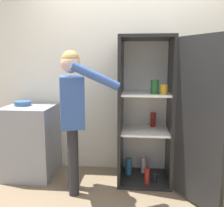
{
  "coord_description": "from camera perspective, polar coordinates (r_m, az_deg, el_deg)",
  "views": [
    {
      "loc": [
        0.09,
        -2.45,
        1.44
      ],
      "look_at": [
        -0.21,
        0.63,
        0.94
      ],
      "focal_mm": 42.0,
      "sensor_mm": 36.0,
      "label": 1
    }
  ],
  "objects": [
    {
      "name": "ground_plane",
      "position": [
        2.84,
        3.27,
        -21.37
      ],
      "size": [
        12.0,
        12.0,
        0.0
      ],
      "primitive_type": "plane",
      "color": "#7A664C"
    },
    {
      "name": "bowl",
      "position": [
        3.45,
        -18.86,
        0.02
      ],
      "size": [
        0.2,
        0.2,
        0.06
      ],
      "color": "#335B8E",
      "rests_on": "counter"
    },
    {
      "name": "refrigerator",
      "position": [
        3.06,
        9.51,
        -2.08
      ],
      "size": [
        1.0,
        1.11,
        1.72
      ],
      "color": "black",
      "rests_on": "ground_plane"
    },
    {
      "name": "wall_back",
      "position": [
        3.43,
        4.18,
        6.34
      ],
      "size": [
        7.0,
        0.06,
        2.55
      ],
      "color": "silver",
      "rests_on": "ground_plane"
    },
    {
      "name": "counter",
      "position": [
        3.49,
        -17.17,
        -7.8
      ],
      "size": [
        0.59,
        0.61,
        0.9
      ],
      "color": "gray",
      "rests_on": "ground_plane"
    },
    {
      "name": "person",
      "position": [
        2.83,
        -8.63,
        -0.35
      ],
      "size": [
        0.72,
        0.55,
        1.56
      ],
      "color": "#262628",
      "rests_on": "ground_plane"
    }
  ]
}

